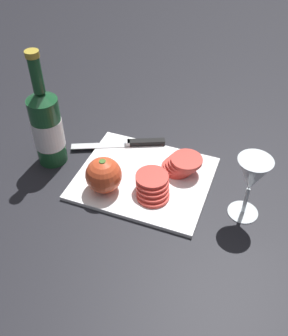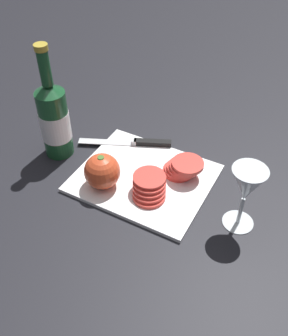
{
  "view_description": "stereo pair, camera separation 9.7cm",
  "coord_description": "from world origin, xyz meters",
  "px_view_note": "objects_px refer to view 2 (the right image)",
  "views": [
    {
      "loc": [
        -0.19,
        0.65,
        0.7
      ],
      "look_at": [
        0.07,
        -0.02,
        0.04
      ],
      "focal_mm": 42.0,
      "sensor_mm": 36.0,
      "label": 1
    },
    {
      "loc": [
        -0.27,
        0.61,
        0.7
      ],
      "look_at": [
        0.07,
        -0.02,
        0.04
      ],
      "focal_mm": 42.0,
      "sensor_mm": 36.0,
      "label": 2
    }
  ],
  "objects_px": {
    "wine_bottle": "(54,119)",
    "knife": "(142,143)",
    "whole_tomato": "(102,171)",
    "tomato_slice_stack_far": "(149,187)",
    "tomato_slice_stack_near": "(183,167)",
    "wine_glass": "(246,189)"
  },
  "relations": [
    {
      "from": "wine_bottle",
      "to": "tomato_slice_stack_near",
      "type": "relative_size",
      "value": 2.96
    },
    {
      "from": "whole_tomato",
      "to": "knife",
      "type": "height_order",
      "value": "whole_tomato"
    },
    {
      "from": "wine_glass",
      "to": "knife",
      "type": "xyz_separation_m",
      "value": [
        0.32,
        -0.14,
        -0.1
      ]
    },
    {
      "from": "wine_bottle",
      "to": "knife",
      "type": "distance_m",
      "value": 0.24
    },
    {
      "from": "wine_bottle",
      "to": "tomato_slice_stack_near",
      "type": "bearing_deg",
      "value": -168.55
    },
    {
      "from": "tomato_slice_stack_far",
      "to": "wine_glass",
      "type": "bearing_deg",
      "value": -174.59
    },
    {
      "from": "wine_glass",
      "to": "tomato_slice_stack_near",
      "type": "relative_size",
      "value": 1.55
    },
    {
      "from": "wine_glass",
      "to": "whole_tomato",
      "type": "height_order",
      "value": "wine_glass"
    },
    {
      "from": "wine_bottle",
      "to": "wine_glass",
      "type": "xyz_separation_m",
      "value": [
        -0.51,
        0.01,
        0.01
      ]
    },
    {
      "from": "wine_glass",
      "to": "tomato_slice_stack_far",
      "type": "relative_size",
      "value": 1.59
    },
    {
      "from": "tomato_slice_stack_near",
      "to": "wine_glass",
      "type": "bearing_deg",
      "value": 155.11
    },
    {
      "from": "wine_bottle",
      "to": "knife",
      "type": "bearing_deg",
      "value": -146.63
    },
    {
      "from": "tomato_slice_stack_near",
      "to": "tomato_slice_stack_far",
      "type": "distance_m",
      "value": 0.11
    },
    {
      "from": "whole_tomato",
      "to": "tomato_slice_stack_far",
      "type": "bearing_deg",
      "value": -167.05
    },
    {
      "from": "whole_tomato",
      "to": "tomato_slice_stack_far",
      "type": "xyz_separation_m",
      "value": [
        -0.11,
        -0.03,
        -0.02
      ]
    },
    {
      "from": "tomato_slice_stack_far",
      "to": "whole_tomato",
      "type": "bearing_deg",
      "value": 12.95
    },
    {
      "from": "tomato_slice_stack_near",
      "to": "whole_tomato",
      "type": "bearing_deg",
      "value": 39.27
    },
    {
      "from": "wine_glass",
      "to": "tomato_slice_stack_far",
      "type": "xyz_separation_m",
      "value": [
        0.22,
        0.02,
        -0.08
      ]
    },
    {
      "from": "wine_bottle",
      "to": "tomato_slice_stack_near",
      "type": "distance_m",
      "value": 0.35
    },
    {
      "from": "wine_glass",
      "to": "tomato_slice_stack_near",
      "type": "height_order",
      "value": "wine_glass"
    },
    {
      "from": "wine_glass",
      "to": "tomato_slice_stack_near",
      "type": "distance_m",
      "value": 0.21
    },
    {
      "from": "whole_tomato",
      "to": "tomato_slice_stack_near",
      "type": "bearing_deg",
      "value": -140.73
    }
  ]
}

